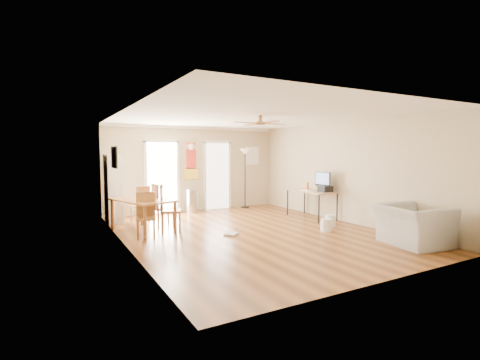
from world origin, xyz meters
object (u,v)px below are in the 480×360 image
trash_can (192,201)px  wastebasket_a (326,225)px  bookshelf (113,188)px  printer (325,189)px  dining_chair_near (146,216)px  dining_chair_right_a (163,206)px  dining_chair_right_b (171,208)px  dining_table (143,216)px  wastebasket_b (330,220)px  armchair (412,225)px  dining_chair_far (140,204)px  torchiere_lamp (245,178)px  computer_desk (311,204)px

trash_can → wastebasket_a: bearing=-65.2°
bookshelf → printer: (5.00, -2.42, -0.04)m
bookshelf → dining_chair_near: size_ratio=1.84×
dining_chair_right_a → dining_chair_right_b: size_ratio=0.96×
dining_table → wastebasket_b: (4.17, -1.61, -0.23)m
wastebasket_b → dining_chair_near: bearing=167.0°
trash_can → wastebasket_a: (1.78, -3.86, -0.20)m
dining_table → armchair: armchair is taller
dining_chair_far → torchiere_lamp: bearing=171.1°
dining_chair_right_b → bookshelf: bearing=47.1°
computer_desk → armchair: (-0.20, -3.21, 0.01)m
torchiere_lamp → wastebasket_b: (0.39, -3.54, -0.82)m
wastebasket_a → armchair: size_ratio=0.24×
dining_chair_far → wastebasket_b: size_ratio=3.32×
wastebasket_b → armchair: bearing=-86.4°
dining_chair_near → wastebasket_b: dining_chair_near is taller
dining_chair_near → dining_chair_right_a: bearing=68.7°
armchair → dining_chair_right_b: bearing=58.0°
dining_table → armchair: bearing=-40.9°
dining_chair_right_a → dining_chair_right_b: (0.00, -0.60, 0.02)m
dining_chair_right_b → armchair: bearing=-112.8°
dining_chair_right_b → dining_chair_far: 1.61m
dining_table → wastebasket_a: (3.69, -1.99, -0.23)m
printer → wastebasket_b: printer is taller
computer_desk → printer: printer is taller
dining_chair_right_a → trash_can: size_ratio=1.49×
dining_table → dining_chair_far: bearing=80.2°
dining_table → wastebasket_a: size_ratio=5.10×
computer_desk → printer: size_ratio=4.31×
dining_chair_far → computer_desk: dining_chair_far is taller
torchiere_lamp → printer: (0.82, -2.87, -0.12)m
printer → dining_chair_right_b: bearing=176.2°
trash_can → armchair: 6.09m
dining_chair_far → torchiere_lamp: size_ratio=0.48×
dining_chair_far → armchair: bearing=109.6°
computer_desk → dining_chair_right_a: bearing=168.9°
dining_chair_right_a → wastebasket_a: 3.89m
dining_chair_near → trash_can: size_ratio=1.36×
bookshelf → armchair: (4.70, -5.20, -0.49)m
dining_chair_near → wastebasket_b: size_ratio=3.41×
dining_table → dining_chair_far: (0.21, 1.24, 0.09)m
dining_table → dining_chair_far: size_ratio=1.60×
computer_desk → wastebasket_b: bearing=-106.6°
dining_chair_right_a → printer: size_ratio=3.19×
dining_chair_near → computer_desk: (4.59, 0.12, -0.10)m
bookshelf → armchair: bearing=-52.9°
printer → trash_can: bearing=138.5°
dining_chair_far → dining_chair_right_a: bearing=89.2°
armchair → torchiere_lamp: bearing=15.4°
dining_chair_far → trash_can: dining_chair_far is taller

